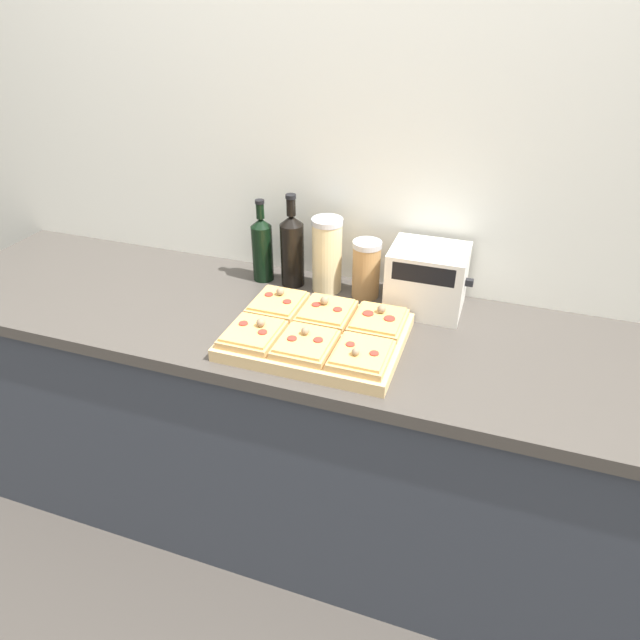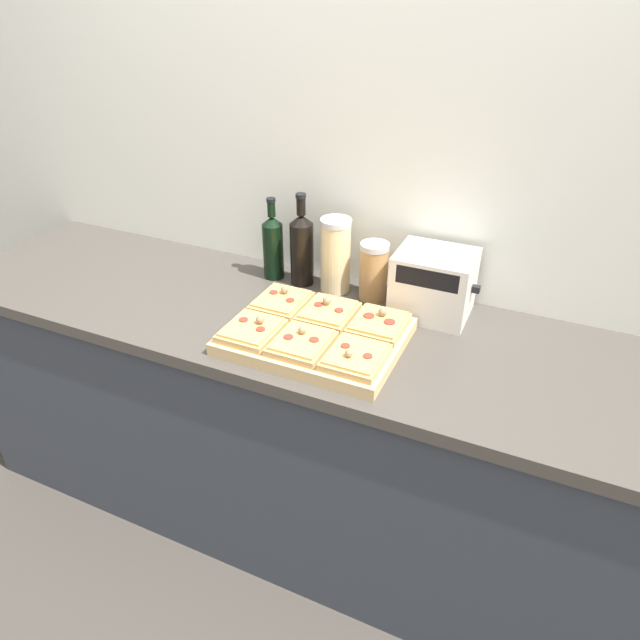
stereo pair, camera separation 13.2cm
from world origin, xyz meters
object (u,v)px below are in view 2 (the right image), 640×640
Objects in this scene: olive_oil_bottle at (273,246)px; toaster_oven at (433,284)px; cutting_board at (316,336)px; wine_bottle at (302,248)px; grain_jar_tall at (335,255)px; grain_jar_short at (374,271)px.

olive_oil_bottle is 0.57m from toaster_oven.
wine_bottle is (-0.20, 0.32, 0.11)m from cutting_board.
olive_oil_bottle is 1.14× the size of grain_jar_tall.
grain_jar_tall is 0.14m from grain_jar_short.
grain_jar_tall is 1.31× the size of grain_jar_short.
grain_jar_short is 0.75× the size of toaster_oven.
toaster_oven is at bearing -2.27° from wine_bottle.
olive_oil_bottle is at bearing 180.00° from grain_jar_short.
toaster_oven is (0.34, -0.02, -0.02)m from grain_jar_tall.
grain_jar_tall reaches higher than cutting_board.
toaster_oven is at bearing -5.17° from grain_jar_short.
grain_jar_tall is at bearing 103.37° from cutting_board.
wine_bottle is 1.26× the size of grain_jar_tall.
grain_jar_short is at bearing 79.57° from cutting_board.
grain_jar_tall is at bearing -0.00° from wine_bottle.
olive_oil_bottle is 1.49× the size of grain_jar_short.
olive_oil_bottle is at bearing 180.00° from wine_bottle.
toaster_oven is at bearing -3.11° from grain_jar_tall.
grain_jar_tall is (-0.08, 0.32, 0.11)m from cutting_board.
cutting_board is 0.39m from wine_bottle.
grain_jar_tall reaches higher than grain_jar_short.
cutting_board is 0.35m from grain_jar_tall.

